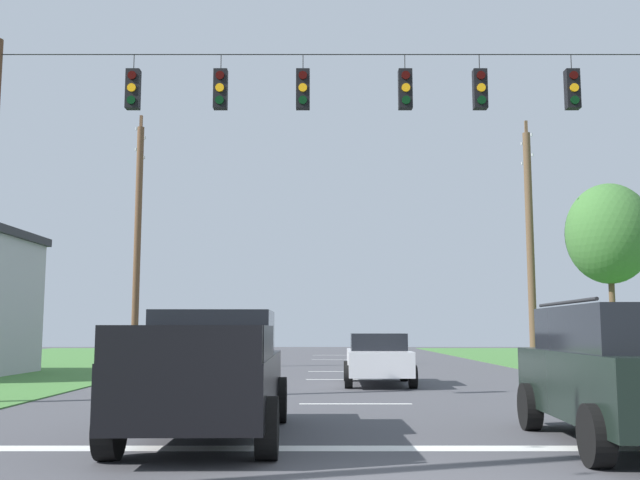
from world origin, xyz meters
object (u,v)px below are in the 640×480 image
(distant_car_crossing_white, at_px, (381,358))
(tree_roadside_right, at_px, (613,234))
(pickup_truck, at_px, (213,374))
(utility_pole_near_left, at_px, (141,240))
(suv_black, at_px, (630,371))
(overhead_signal_span, at_px, (351,185))
(utility_pole_mid_right, at_px, (534,243))

(distant_car_crossing_white, bearing_deg, tree_roadside_right, 40.15)
(pickup_truck, distance_m, utility_pole_near_left, 20.73)
(tree_roadside_right, bearing_deg, suv_black, -111.66)
(overhead_signal_span, bearing_deg, tree_roadside_right, 50.78)
(utility_pole_mid_right, bearing_deg, suv_black, -102.97)
(utility_pole_near_left, bearing_deg, pickup_truck, -72.43)
(distant_car_crossing_white, height_order, utility_pole_mid_right, utility_pole_mid_right)
(pickup_truck, bearing_deg, utility_pole_near_left, 107.57)
(pickup_truck, xyz_separation_m, tree_roadside_right, (14.26, 19.71, 4.78))
(overhead_signal_span, height_order, tree_roadside_right, overhead_signal_span)
(overhead_signal_span, bearing_deg, utility_pole_near_left, 120.77)
(overhead_signal_span, distance_m, utility_pole_near_left, 16.52)
(suv_black, bearing_deg, pickup_truck, 171.72)
(pickup_truck, bearing_deg, distant_car_crossing_white, 71.99)
(suv_black, height_order, utility_pole_mid_right, utility_pole_mid_right)
(distant_car_crossing_white, relative_size, utility_pole_mid_right, 0.40)
(utility_pole_near_left, bearing_deg, utility_pole_mid_right, 1.38)
(pickup_truck, height_order, utility_pole_mid_right, utility_pole_mid_right)
(pickup_truck, xyz_separation_m, distant_car_crossing_white, (3.44, 10.59, -0.18))
(overhead_signal_span, height_order, distant_car_crossing_white, overhead_signal_span)
(utility_pole_mid_right, height_order, tree_roadside_right, utility_pole_mid_right)
(overhead_signal_span, distance_m, distant_car_crossing_white, 6.98)
(suv_black, height_order, utility_pole_near_left, utility_pole_near_left)
(overhead_signal_span, xyz_separation_m, pickup_truck, (-2.34, -5.11, -4.00))
(tree_roadside_right, bearing_deg, pickup_truck, -125.88)
(tree_roadside_right, bearing_deg, utility_pole_near_left, -178.83)
(utility_pole_mid_right, bearing_deg, overhead_signal_span, -120.15)
(suv_black, xyz_separation_m, tree_roadside_right, (8.18, 20.60, 4.69))
(overhead_signal_span, relative_size, utility_pole_mid_right, 1.56)
(utility_pole_near_left, distance_m, tree_roadside_right, 20.38)
(overhead_signal_span, relative_size, distant_car_crossing_white, 3.88)
(utility_pole_mid_right, relative_size, tree_roadside_right, 1.36)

